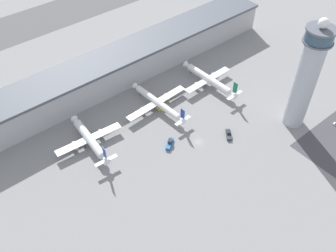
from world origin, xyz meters
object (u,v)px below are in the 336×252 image
at_px(airplane_gate_alpha, 90,139).
at_px(service_truck_fuel, 229,134).
at_px(service_truck_catering, 170,143).
at_px(airplane_gate_bravo, 158,103).
at_px(airplane_gate_charlie, 209,79).
at_px(service_truck_baggage, 160,106).
at_px(control_tower, 306,77).

height_order(airplane_gate_alpha, service_truck_fuel, airplane_gate_alpha).
bearing_deg(service_truck_catering, service_truck_fuel, -27.54).
distance_m(airplane_gate_bravo, service_truck_fuel, 43.63).
distance_m(airplane_gate_charlie, service_truck_baggage, 35.53).
bearing_deg(airplane_gate_charlie, service_truck_baggage, 175.37).
bearing_deg(service_truck_catering, airplane_gate_alpha, 140.91).
bearing_deg(control_tower, service_truck_baggage, 131.70).
xyz_separation_m(airplane_gate_bravo, airplane_gate_charlie, (36.80, -3.26, 0.33)).
height_order(airplane_gate_charlie, service_truck_catering, airplane_gate_charlie).
bearing_deg(airplane_gate_charlie, airplane_gate_alpha, 177.81).
bearing_deg(service_truck_baggage, airplane_gate_charlie, -4.63).
relative_size(airplane_gate_charlie, service_truck_baggage, 6.97).
relative_size(airplane_gate_alpha, service_truck_baggage, 6.17).
relative_size(airplane_gate_alpha, airplane_gate_bravo, 0.89).
bearing_deg(airplane_gate_bravo, control_tower, -47.62).
bearing_deg(service_truck_fuel, airplane_gate_alpha, 145.97).
bearing_deg(control_tower, airplane_gate_bravo, 132.38).
height_order(airplane_gate_alpha, airplane_gate_charlie, airplane_gate_charlie).
bearing_deg(service_truck_baggage, service_truck_fuel, -70.88).
height_order(airplane_gate_bravo, service_truck_catering, airplane_gate_bravo).
bearing_deg(airplane_gate_bravo, service_truck_fuel, -69.11).
relative_size(airplane_gate_charlie, service_truck_catering, 5.31).
xyz_separation_m(airplane_gate_charlie, service_truck_baggage, (-35.24, 2.86, -3.55)).
distance_m(control_tower, airplane_gate_charlie, 59.72).
bearing_deg(service_truck_catering, airplane_gate_charlie, 24.57).
relative_size(airplane_gate_bravo, service_truck_catering, 5.30).
bearing_deg(service_truck_baggage, airplane_gate_bravo, 165.42).
bearing_deg(airplane_gate_alpha, control_tower, -30.16).
bearing_deg(service_truck_baggage, control_tower, -48.30).
bearing_deg(service_truck_catering, service_truck_baggage, 60.72).
xyz_separation_m(airplane_gate_bravo, service_truck_fuel, (15.51, -40.64, -3.40)).
distance_m(airplane_gate_alpha, service_truck_catering, 40.99).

